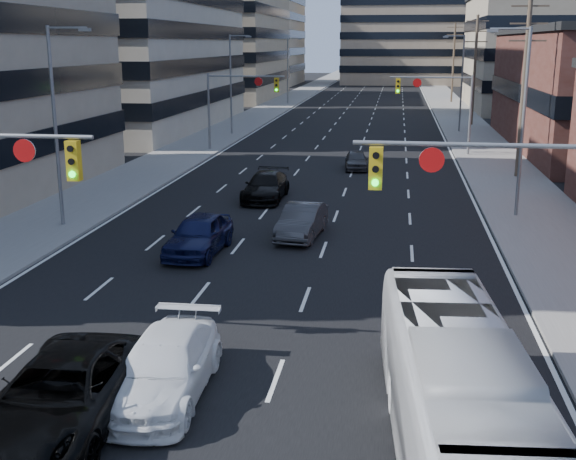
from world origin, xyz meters
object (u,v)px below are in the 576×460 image
(black_pickup, at_px, (62,395))
(white_van, at_px, (165,367))
(transit_bus, at_px, (458,399))
(sedan_blue, at_px, (199,234))

(black_pickup, xyz_separation_m, white_van, (1.73, 1.83, -0.07))
(black_pickup, relative_size, transit_bus, 0.57)
(black_pickup, bearing_deg, white_van, 44.20)
(transit_bus, relative_size, sedan_blue, 2.16)
(black_pickup, distance_m, sedan_blue, 13.73)
(black_pickup, height_order, transit_bus, transit_bus)
(transit_bus, bearing_deg, black_pickup, 174.54)
(black_pickup, distance_m, transit_bus, 8.46)
(black_pickup, height_order, sedan_blue, black_pickup)
(white_van, bearing_deg, black_pickup, -135.22)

